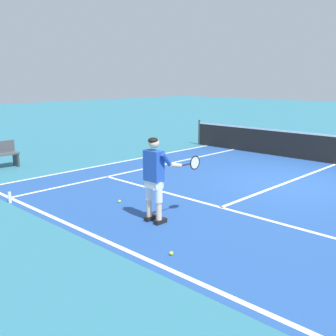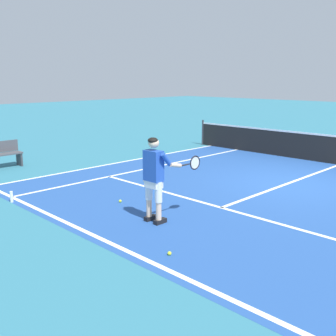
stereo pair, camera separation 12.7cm
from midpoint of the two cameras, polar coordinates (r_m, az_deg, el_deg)
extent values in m
plane|color=teal|center=(11.49, 16.19, -2.05)|extent=(80.00, 80.00, 0.00)
cube|color=#234C93|center=(10.41, 12.88, -3.35)|extent=(10.98, 9.74, 0.00)
cube|color=white|center=(7.04, -7.73, -10.98)|extent=(10.98, 0.10, 0.01)
cube|color=white|center=(9.03, 7.13, -5.59)|extent=(8.23, 0.10, 0.01)
cube|color=white|center=(11.66, 16.65, -1.85)|extent=(0.10, 6.40, 0.01)
cube|color=white|center=(12.94, -2.85, 0.08)|extent=(0.10, 9.34, 0.01)
cube|color=white|center=(13.95, -6.72, 0.93)|extent=(0.10, 9.34, 0.01)
cylinder|color=#333338|center=(17.44, 4.26, 5.10)|extent=(0.08, 0.08, 1.07)
cube|color=black|center=(8.19, -2.92, -7.13)|extent=(0.11, 0.28, 0.09)
cube|color=black|center=(8.00, -1.54, -7.60)|extent=(0.11, 0.28, 0.09)
cylinder|color=beige|center=(8.09, -3.15, -5.69)|extent=(0.11, 0.11, 0.36)
cylinder|color=silver|center=(7.98, -3.18, -3.07)|extent=(0.14, 0.14, 0.41)
cylinder|color=beige|center=(7.90, -1.76, -6.14)|extent=(0.11, 0.11, 0.36)
cylinder|color=silver|center=(7.78, -1.78, -3.46)|extent=(0.14, 0.14, 0.41)
cube|color=silver|center=(7.84, -2.50, -2.10)|extent=(0.34, 0.20, 0.20)
cube|color=#234CAD|center=(7.76, -2.52, 0.33)|extent=(0.38, 0.22, 0.60)
cylinder|color=beige|center=(7.94, -3.71, 0.23)|extent=(0.09, 0.09, 0.62)
cylinder|color=#234CAD|center=(7.60, -0.67, 1.24)|extent=(0.09, 0.26, 0.29)
cylinder|color=beige|center=(7.75, 0.64, 0.40)|extent=(0.08, 0.29, 0.14)
sphere|color=beige|center=(7.68, -2.50, 3.58)|extent=(0.21, 0.21, 0.21)
ellipsoid|color=black|center=(7.66, -2.61, 3.93)|extent=(0.20, 0.20, 0.12)
cylinder|color=#232326|center=(7.90, 1.82, 0.42)|extent=(0.03, 0.20, 0.03)
cylinder|color=black|center=(8.01, 2.54, 0.58)|extent=(0.02, 0.10, 0.02)
torus|color=black|center=(8.15, 3.41, 0.77)|extent=(0.03, 0.30, 0.30)
cylinder|color=silver|center=(8.15, 3.41, 0.77)|extent=(0.01, 0.25, 0.25)
sphere|color=#CCE02D|center=(6.65, -0.09, -12.06)|extent=(0.07, 0.07, 0.07)
sphere|color=#CCE02D|center=(9.37, -7.32, -4.73)|extent=(0.07, 0.07, 0.07)
cube|color=#38383D|center=(14.04, -21.07, 1.11)|extent=(0.36, 0.06, 0.42)
cylinder|color=white|center=(9.96, -21.95, -3.92)|extent=(0.07, 0.07, 0.26)
camera|label=1|loc=(0.06, -90.45, -0.10)|focal=42.78mm
camera|label=2|loc=(0.06, 89.55, 0.10)|focal=42.78mm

